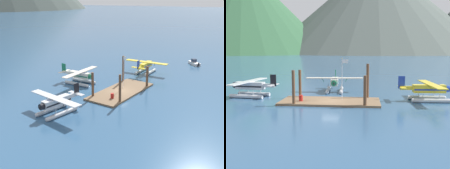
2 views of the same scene
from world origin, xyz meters
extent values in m
plane|color=#2D5175|center=(0.00, 0.00, 0.00)|extent=(1200.00, 1200.00, 0.00)
cube|color=brown|center=(0.00, 0.00, 0.15)|extent=(14.68, 6.34, 0.30)
cylinder|color=brown|center=(-4.80, -2.79, 2.50)|extent=(0.43, 0.43, 5.00)
cylinder|color=brown|center=(5.15, -2.80, 2.18)|extent=(0.47, 0.47, 4.36)
cylinder|color=brown|center=(-5.26, 2.65, 2.31)|extent=(0.44, 0.44, 4.63)
cylinder|color=brown|center=(5.52, 3.02, 2.82)|extent=(0.44, 0.44, 5.64)
cylinder|color=silver|center=(1.69, 0.61, 3.39)|extent=(0.08, 0.08, 6.18)
cube|color=white|center=(2.14, 0.61, 6.13)|extent=(0.90, 0.03, 0.56)
sphere|color=gold|center=(1.69, 0.61, 6.53)|extent=(0.10, 0.10, 0.10)
cylinder|color=#AD1E19|center=(-4.27, -0.87, 0.74)|extent=(0.58, 0.58, 0.88)
torus|color=#AD1E19|center=(-4.27, -0.87, 0.74)|extent=(0.62, 0.62, 0.04)
cylinder|color=#B7BABF|center=(14.72, 3.74, 0.32)|extent=(5.63, 0.97, 0.64)
sphere|color=#B7BABF|center=(17.51, 3.90, 0.32)|extent=(0.64, 0.64, 0.64)
cylinder|color=#B7BABF|center=(14.86, 1.24, 0.32)|extent=(5.63, 0.97, 0.64)
sphere|color=#B7BABF|center=(17.66, 1.41, 0.32)|extent=(0.64, 0.64, 0.64)
cylinder|color=#B7BABF|center=(15.91, 3.81, 0.99)|extent=(0.10, 0.10, 0.70)
cylinder|color=#B7BABF|center=(13.52, 3.67, 0.99)|extent=(0.10, 0.10, 0.70)
cylinder|color=#B7BABF|center=(16.06, 1.31, 0.99)|extent=(0.10, 0.10, 0.70)
cylinder|color=#B7BABF|center=(13.67, 1.17, 0.99)|extent=(0.10, 0.10, 0.70)
cube|color=yellow|center=(14.79, 2.49, 1.94)|extent=(4.87, 1.52, 1.20)
cube|color=#1E389E|center=(14.79, 2.49, 1.84)|extent=(4.77, 1.54, 0.24)
cube|color=#283347|center=(15.87, 2.55, 2.27)|extent=(1.16, 1.12, 0.56)
cube|color=yellow|center=(15.09, 2.51, 2.61)|extent=(2.01, 10.46, 0.14)
cylinder|color=#1E389E|center=(14.96, 4.70, 2.27)|extent=(0.12, 0.63, 0.84)
cylinder|color=#1E389E|center=(15.22, 0.31, 2.27)|extent=(0.12, 0.63, 0.84)
cylinder|color=#1E389E|center=(17.49, 2.65, 1.94)|extent=(0.66, 0.99, 0.96)
cone|color=black|center=(17.93, 2.68, 1.94)|extent=(0.37, 0.38, 0.36)
cube|color=yellow|center=(11.55, 2.30, 2.04)|extent=(2.22, 0.57, 0.56)
cube|color=#1E389E|center=(10.65, 2.24, 2.89)|extent=(1.01, 0.18, 1.90)
cube|color=yellow|center=(10.75, 2.25, 2.14)|extent=(0.99, 3.24, 0.10)
cylinder|color=#B7BABF|center=(-13.90, 1.70, 0.32)|extent=(5.64, 1.20, 0.64)
sphere|color=#B7BABF|center=(-16.68, 1.98, 0.32)|extent=(0.64, 0.64, 0.64)
cylinder|color=#B7BABF|center=(-13.65, 4.18, 0.32)|extent=(5.64, 1.20, 0.64)
sphere|color=#B7BABF|center=(-16.43, 4.46, 0.32)|extent=(0.64, 0.64, 0.64)
cylinder|color=#B7BABF|center=(-15.09, 1.82, 0.99)|extent=(0.10, 0.10, 0.70)
cylinder|color=#B7BABF|center=(-12.70, 1.58, 0.99)|extent=(0.10, 0.10, 0.70)
cylinder|color=#B7BABF|center=(-14.84, 4.30, 0.99)|extent=(0.10, 0.10, 0.70)
cylinder|color=#B7BABF|center=(-12.45, 4.06, 0.99)|extent=(0.10, 0.10, 0.70)
cube|color=silver|center=(-13.77, 2.94, 1.94)|extent=(4.90, 1.71, 1.20)
cube|color=black|center=(-13.77, 2.94, 1.84)|extent=(4.81, 1.72, 0.24)
cube|color=#283347|center=(-14.85, 3.05, 2.27)|extent=(1.20, 1.16, 0.56)
cube|color=silver|center=(-14.07, 2.97, 2.61)|extent=(2.43, 10.49, 0.14)
cylinder|color=black|center=(-14.29, 0.78, 2.27)|extent=(0.14, 0.63, 0.84)
cylinder|color=black|center=(-13.85, 5.16, 2.27)|extent=(0.14, 0.63, 0.84)
cylinder|color=black|center=(-16.46, 3.21, 1.94)|extent=(0.69, 1.02, 0.96)
cone|color=black|center=(-16.91, 3.25, 1.94)|extent=(0.38, 0.39, 0.36)
cube|color=silver|center=(-10.54, 2.62, 2.04)|extent=(2.23, 0.66, 0.56)
cube|color=black|center=(-9.64, 2.53, 2.89)|extent=(1.01, 0.22, 1.90)
cube|color=silver|center=(-9.74, 2.54, 2.14)|extent=(1.11, 3.26, 0.10)
cylinder|color=#B7BABF|center=(0.72, 9.93, 0.32)|extent=(1.02, 5.63, 0.64)
sphere|color=#B7BABF|center=(0.92, 7.13, 0.32)|extent=(0.64, 0.64, 0.64)
cylinder|color=#B7BABF|center=(-1.77, 9.75, 0.32)|extent=(1.02, 5.63, 0.64)
sphere|color=#B7BABF|center=(-1.58, 6.96, 0.32)|extent=(0.64, 0.64, 0.64)
cylinder|color=#B7BABF|center=(0.81, 8.73, 0.99)|extent=(0.10, 0.10, 0.70)
cylinder|color=#B7BABF|center=(0.64, 11.12, 0.99)|extent=(0.10, 0.10, 0.70)
cylinder|color=#B7BABF|center=(-1.69, 8.56, 0.99)|extent=(0.10, 0.10, 0.70)
cylinder|color=#B7BABF|center=(-1.85, 10.95, 0.99)|extent=(0.10, 0.10, 0.70)
cube|color=silver|center=(-0.52, 9.84, 1.94)|extent=(1.57, 4.87, 1.20)
cube|color=#196B47|center=(-0.52, 9.84, 1.84)|extent=(1.58, 4.78, 0.24)
cube|color=#283347|center=(-0.45, 8.76, 2.27)|extent=(1.13, 1.17, 0.56)
cube|color=silver|center=(-0.50, 9.54, 2.61)|extent=(10.47, 2.11, 0.14)
cylinder|color=#196B47|center=(1.69, 9.69, 2.27)|extent=(0.63, 0.12, 0.84)
cylinder|color=#196B47|center=(-2.70, 9.39, 2.27)|extent=(0.63, 0.12, 0.84)
cylinder|color=#196B47|center=(-0.34, 7.15, 1.94)|extent=(1.00, 0.66, 0.96)
cone|color=black|center=(-0.31, 6.70, 1.94)|extent=(0.38, 0.37, 0.36)
cube|color=silver|center=(-0.75, 13.08, 2.04)|extent=(0.59, 2.23, 0.56)
cube|color=#196B47|center=(-0.81, 13.98, 2.89)|extent=(0.19, 1.01, 1.90)
cube|color=silver|center=(-0.80, 13.88, 2.14)|extent=(3.25, 1.02, 0.10)
cube|color=silver|center=(29.65, -4.50, 0.35)|extent=(4.00, 4.06, 0.70)
sphere|color=silver|center=(31.11, -2.99, 0.35)|extent=(0.70, 0.70, 0.70)
cube|color=#283347|center=(29.86, -4.28, 1.10)|extent=(1.63, 1.63, 0.80)
cube|color=black|center=(28.06, -6.13, 0.60)|extent=(0.48, 0.48, 0.80)
camera|label=1|loc=(-39.74, -25.03, 16.80)|focal=42.06mm
camera|label=2|loc=(5.12, -37.46, 7.85)|focal=41.37mm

